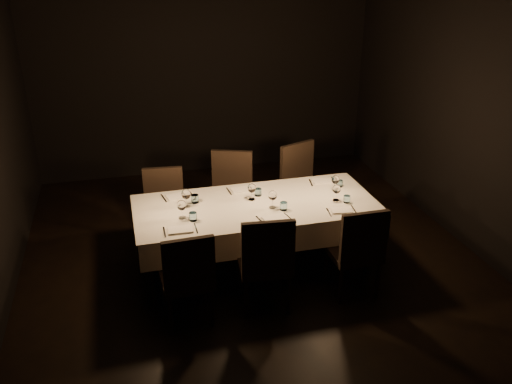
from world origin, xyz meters
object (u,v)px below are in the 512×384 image
object	(u,v)px
dining_table	(256,211)
chair_far_left	(164,205)
chair_near_left	(188,275)
chair_far_center	(231,191)
chair_far_right	(303,182)
chair_near_right	(357,248)
chair_near_center	(266,260)

from	to	relation	value
dining_table	chair_far_left	size ratio (longest dim) A/B	2.69
chair_near_left	chair_far_center	xyz separation A→B (m)	(0.75, 1.65, 0.03)
dining_table	chair_near_left	world-z (taller)	chair_near_left
chair_far_center	chair_far_right	xyz separation A→B (m)	(0.91, 0.01, 0.01)
chair_near_right	chair_far_left	world-z (taller)	chair_near_right
dining_table	chair_near_center	size ratio (longest dim) A/B	2.48
chair_near_center	chair_far_left	bearing A→B (deg)	-56.66
chair_near_right	chair_far_center	xyz separation A→B (m)	(-0.91, 1.61, 0.02)
dining_table	chair_near_left	size ratio (longest dim) A/B	2.63
chair_near_left	chair_near_center	world-z (taller)	chair_near_center
dining_table	chair_far_center	world-z (taller)	chair_far_center
chair_near_left	chair_far_right	distance (m)	2.35
chair_far_left	chair_far_center	xyz separation A→B (m)	(0.80, 0.13, 0.04)
dining_table	chair_near_right	bearing A→B (deg)	-42.74
chair_near_right	chair_far_center	bearing A→B (deg)	-60.82
dining_table	chair_near_right	world-z (taller)	chair_near_right
chair_far_right	dining_table	bearing A→B (deg)	-154.72
chair_near_left	chair_near_center	xyz separation A→B (m)	(0.73, 0.03, 0.03)
chair_far_left	chair_far_right	distance (m)	1.72
chair_near_center	chair_far_left	size ratio (longest dim) A/B	1.08
chair_near_right	chair_far_center	distance (m)	1.85
chair_far_center	chair_near_right	bearing A→B (deg)	-39.99
chair_near_left	chair_far_left	xyz separation A→B (m)	(-0.05, 1.52, -0.01)
dining_table	chair_near_left	bearing A→B (deg)	-136.68
chair_far_center	chair_near_center	bearing A→B (deg)	-70.06
chair_far_right	chair_near_right	bearing A→B (deg)	-111.16
chair_near_left	chair_far_right	bearing A→B (deg)	-137.85
chair_near_center	chair_far_center	distance (m)	1.61
chair_near_center	chair_near_right	distance (m)	0.93
chair_far_left	chair_far_center	bearing A→B (deg)	15.19
chair_near_left	chair_far_center	bearing A→B (deg)	-117.28
chair_near_center	chair_far_center	size ratio (longest dim) A/B	1.00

